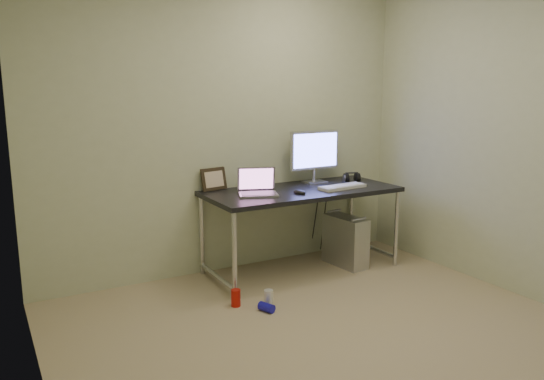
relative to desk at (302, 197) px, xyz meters
The scene contains 19 objects.
floor 1.62m from the desk, 111.35° to the right, with size 3.50×3.50×0.00m, color tan.
wall_back 0.87m from the desk, 144.75° to the left, with size 3.50×0.02×2.50m, color beige.
wall_left 2.73m from the desk, 149.05° to the right, with size 0.02×3.50×2.50m, color beige.
wall_right 1.92m from the desk, 48.48° to the right, with size 0.02×3.50×2.50m, color beige.
desk is the anchor object (origin of this frame).
tower_computer 0.62m from the desk, 12.25° to the right, with size 0.24×0.46×0.49m.
cable_a 0.57m from the desk, 40.93° to the left, with size 0.01×0.01×0.70m, color black.
cable_b 0.64m from the desk, 33.35° to the left, with size 0.01×0.01×0.72m, color black.
can_red 1.16m from the desk, 152.57° to the right, with size 0.07×0.07×0.13m, color red.
can_white 1.06m from the desk, 138.84° to the right, with size 0.07×0.07×0.13m, color silver.
can_blue 1.17m from the desk, 137.61° to the right, with size 0.07×0.07×0.12m, color #1A15BF.
laptop 0.46m from the desk, behind, with size 0.39×0.36×0.22m.
monitor 0.51m from the desk, 37.97° to the left, with size 0.52×0.15×0.49m.
keyboard 0.38m from the desk, 23.58° to the right, with size 0.45×0.15×0.03m, color silver.
mouse_right 0.57m from the desk, ahead, with size 0.06×0.10×0.03m, color black.
mouse_left 0.23m from the desk, 127.60° to the right, with size 0.08×0.13×0.04m, color black.
headphones 0.67m from the desk, 10.52° to the left, with size 0.18×0.10×0.10m.
picture_frame 0.80m from the desk, 153.70° to the left, with size 0.25×0.03×0.20m, color black.
webcam 0.55m from the desk, 144.81° to the left, with size 0.04×0.04×0.11m.
Camera 1 is at (-1.96, -2.53, 1.65)m, focal length 35.00 mm.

